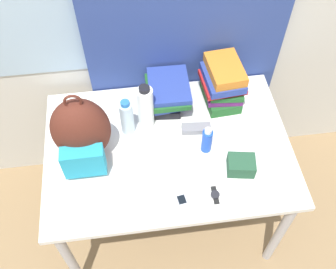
# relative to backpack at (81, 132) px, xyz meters

# --- Properties ---
(wall_back) EXTENTS (6.00, 0.06, 2.50)m
(wall_back) POSITION_rel_backpack_xyz_m (0.40, 0.50, 0.30)
(wall_back) COLOR beige
(wall_back) RESTS_ON ground_plane
(curtain_blue) EXTENTS (1.06, 0.04, 2.50)m
(curtain_blue) POSITION_rel_backpack_xyz_m (0.56, 0.45, 0.30)
(curtain_blue) COLOR navy
(curtain_blue) RESTS_ON ground_plane
(desk) EXTENTS (1.25, 0.86, 0.77)m
(desk) POSITION_rel_backpack_xyz_m (0.41, -0.01, -0.26)
(desk) COLOR silver
(desk) RESTS_ON ground_plane
(backpack) EXTENTS (0.28, 0.28, 0.42)m
(backpack) POSITION_rel_backpack_xyz_m (0.00, 0.00, 0.00)
(backpack) COLOR #512319
(backpack) RESTS_ON desk
(book_stack_left) EXTENTS (0.23, 0.28, 0.15)m
(book_stack_left) POSITION_rel_backpack_xyz_m (0.44, 0.27, -0.09)
(book_stack_left) COLOR black
(book_stack_left) RESTS_ON desk
(book_stack_center) EXTENTS (0.23, 0.27, 0.24)m
(book_stack_center) POSITION_rel_backpack_xyz_m (0.74, 0.27, -0.05)
(book_stack_center) COLOR #1E5623
(book_stack_center) RESTS_ON desk
(water_bottle) EXTENTS (0.07, 0.07, 0.23)m
(water_bottle) POSITION_rel_backpack_xyz_m (0.22, 0.11, -0.07)
(water_bottle) COLOR silver
(water_bottle) RESTS_ON desk
(sports_bottle) EXTENTS (0.08, 0.08, 0.28)m
(sports_bottle) POSITION_rel_backpack_xyz_m (0.31, 0.15, -0.04)
(sports_bottle) COLOR white
(sports_bottle) RESTS_ON desk
(sunscreen_bottle) EXTENTS (0.05, 0.05, 0.16)m
(sunscreen_bottle) POSITION_rel_backpack_xyz_m (0.59, -0.05, -0.10)
(sunscreen_bottle) COLOR blue
(sunscreen_bottle) RESTS_ON desk
(cell_phone) EXTENTS (0.06, 0.10, 0.02)m
(cell_phone) POSITION_rel_backpack_xyz_m (0.43, -0.33, -0.17)
(cell_phone) COLOR #B7BCC6
(cell_phone) RESTS_ON desk
(sunglasses_case) EXTENTS (0.15, 0.07, 0.04)m
(sunglasses_case) POSITION_rel_backpack_xyz_m (0.57, 0.07, -0.16)
(sunglasses_case) COLOR gray
(sunglasses_case) RESTS_ON desk
(camera_pouch) EXTENTS (0.15, 0.12, 0.08)m
(camera_pouch) POSITION_rel_backpack_xyz_m (0.74, -0.19, -0.14)
(camera_pouch) COLOR #234C33
(camera_pouch) RESTS_ON desk
(wristwatch) EXTENTS (0.04, 0.09, 0.01)m
(wristwatch) POSITION_rel_backpack_xyz_m (0.59, -0.32, -0.17)
(wristwatch) COLOR black
(wristwatch) RESTS_ON desk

